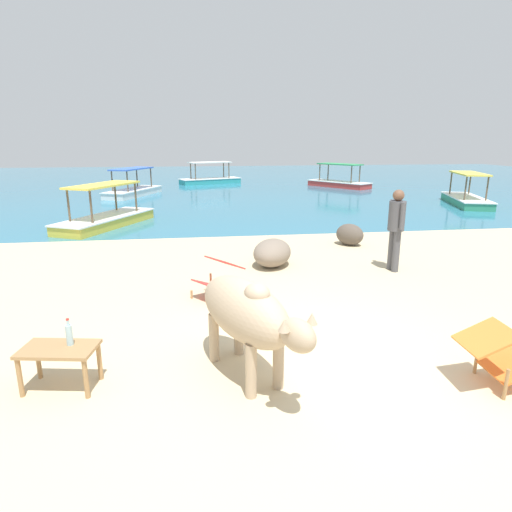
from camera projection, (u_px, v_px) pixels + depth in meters
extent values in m
cube|color=#CCB78E|center=(311.00, 363.00, 5.13)|extent=(18.00, 14.00, 0.04)
cube|color=teal|center=(217.00, 184.00, 26.18)|extent=(60.00, 36.00, 0.03)
cylinder|color=tan|center=(278.00, 363.00, 4.52)|extent=(0.12, 0.12, 0.59)
cylinder|color=tan|center=(251.00, 371.00, 4.36)|extent=(0.12, 0.12, 0.59)
cylinder|color=tan|center=(239.00, 331.00, 5.26)|extent=(0.12, 0.12, 0.59)
cylinder|color=tan|center=(214.00, 337.00, 5.10)|extent=(0.12, 0.12, 0.59)
ellipsoid|color=tan|center=(244.00, 310.00, 4.69)|extent=(1.17, 1.71, 0.64)
ellipsoid|color=tan|center=(298.00, 335.00, 3.83)|extent=(0.40, 0.49, 0.30)
cone|color=tan|center=(312.00, 318.00, 3.87)|extent=(0.14, 0.14, 0.11)
cone|color=tan|center=(284.00, 325.00, 3.72)|extent=(0.14, 0.14, 0.11)
ellipsoid|color=tan|center=(257.00, 294.00, 4.38)|extent=(0.35, 0.38, 0.21)
cube|color=#A37A4C|center=(58.00, 349.00, 4.49)|extent=(0.82, 0.56, 0.04)
cylinder|color=#A37A4C|center=(100.00, 361.00, 4.71)|extent=(0.05, 0.05, 0.43)
cylinder|color=#A37A4C|center=(86.00, 379.00, 4.36)|extent=(0.05, 0.05, 0.43)
cylinder|color=#A37A4C|center=(38.00, 360.00, 4.73)|extent=(0.05, 0.05, 0.43)
cylinder|color=#A37A4C|center=(20.00, 378.00, 4.38)|extent=(0.05, 0.05, 0.43)
cylinder|color=#A3C6D1|center=(69.00, 335.00, 4.51)|extent=(0.07, 0.07, 0.22)
cylinder|color=#A3C6D1|center=(68.00, 323.00, 4.48)|extent=(0.03, 0.03, 0.06)
cylinder|color=red|center=(67.00, 319.00, 4.47)|extent=(0.03, 0.03, 0.02)
cylinder|color=#A37A4C|center=(510.00, 366.00, 4.90)|extent=(0.04, 0.04, 0.14)
cylinder|color=#A37A4C|center=(476.00, 359.00, 4.84)|extent=(0.04, 0.04, 0.34)
cylinder|color=#A37A4C|center=(506.00, 385.00, 4.34)|extent=(0.04, 0.04, 0.34)
cube|color=orange|center=(510.00, 365.00, 4.59)|extent=(0.46, 0.54, 0.21)
cube|color=orange|center=(486.00, 337.00, 4.48)|extent=(0.49, 0.54, 0.23)
cylinder|color=#A37A4C|center=(212.00, 302.00, 6.81)|extent=(0.04, 0.04, 0.14)
cylinder|color=#A37A4C|center=(192.00, 294.00, 7.16)|extent=(0.04, 0.04, 0.14)
cylinder|color=#A37A4C|center=(231.00, 290.00, 7.06)|extent=(0.04, 0.04, 0.34)
cylinder|color=#A37A4C|center=(211.00, 283.00, 7.42)|extent=(0.04, 0.04, 0.34)
cube|color=red|center=(211.00, 285.00, 7.08)|extent=(0.66, 0.68, 0.21)
cube|color=red|center=(225.00, 263.00, 7.21)|extent=(0.68, 0.69, 0.23)
cylinder|color=#4C4C51|center=(396.00, 252.00, 8.54)|extent=(0.14, 0.14, 0.82)
cylinder|color=#4C4C51|center=(392.00, 249.00, 8.71)|extent=(0.14, 0.14, 0.82)
cylinder|color=#4C4C51|center=(397.00, 216.00, 8.44)|extent=(0.32, 0.32, 0.58)
cylinder|color=#4C4C51|center=(402.00, 216.00, 8.24)|extent=(0.09, 0.09, 0.52)
cylinder|color=#4C4C51|center=(392.00, 213.00, 8.64)|extent=(0.09, 0.09, 0.52)
sphere|color=brown|center=(399.00, 195.00, 8.34)|extent=(0.22, 0.22, 0.22)
ellipsoid|color=gray|center=(272.00, 253.00, 8.96)|extent=(1.12, 1.29, 0.56)
ellipsoid|color=brown|center=(350.00, 235.00, 10.76)|extent=(0.84, 0.87, 0.53)
cube|color=gold|center=(106.00, 222.00, 13.25)|extent=(2.59, 3.71, 0.28)
cube|color=white|center=(106.00, 217.00, 13.21)|extent=(2.67, 3.80, 0.04)
cylinder|color=brown|center=(91.00, 208.00, 11.98)|extent=(0.06, 0.06, 0.95)
cylinder|color=brown|center=(69.00, 206.00, 12.22)|extent=(0.06, 0.06, 0.95)
cylinder|color=brown|center=(136.00, 198.00, 13.96)|extent=(0.06, 0.06, 0.95)
cylinder|color=brown|center=(116.00, 197.00, 14.19)|extent=(0.06, 0.06, 0.95)
cube|color=#EFD14C|center=(103.00, 185.00, 12.96)|extent=(1.96, 2.67, 0.06)
cube|color=white|center=(133.00, 193.00, 20.48)|extent=(2.41, 3.74, 0.28)
cube|color=white|center=(133.00, 189.00, 20.44)|extent=(2.49, 3.83, 0.04)
cylinder|color=brown|center=(127.00, 182.00, 19.21)|extent=(0.06, 0.06, 0.95)
cylinder|color=brown|center=(112.00, 182.00, 19.41)|extent=(0.06, 0.06, 0.95)
cylinder|color=brown|center=(151.00, 178.00, 21.23)|extent=(0.06, 0.06, 0.95)
cylinder|color=brown|center=(137.00, 178.00, 21.42)|extent=(0.06, 0.06, 0.95)
cube|color=#3D66C6|center=(132.00, 169.00, 20.19)|extent=(1.84, 2.69, 0.06)
cube|color=#C63833|center=(339.00, 185.00, 24.27)|extent=(2.96, 3.58, 0.28)
cube|color=white|center=(339.00, 182.00, 24.23)|extent=(3.05, 3.67, 0.04)
cylinder|color=brown|center=(360.00, 174.00, 23.60)|extent=(0.06, 0.06, 0.95)
cylinder|color=brown|center=(351.00, 175.00, 23.09)|extent=(0.06, 0.06, 0.95)
cylinder|color=brown|center=(328.00, 172.00, 25.12)|extent=(0.06, 0.06, 0.95)
cylinder|color=brown|center=(320.00, 173.00, 24.62)|extent=(0.06, 0.06, 0.95)
cube|color=#339356|center=(340.00, 164.00, 23.98)|extent=(2.21, 2.60, 0.06)
cube|color=#338E66|center=(466.00, 201.00, 17.67)|extent=(2.13, 3.76, 0.28)
cube|color=white|center=(466.00, 197.00, 17.63)|extent=(2.21, 3.85, 0.04)
cylinder|color=brown|center=(487.00, 189.00, 16.42)|extent=(0.06, 0.06, 0.95)
cylinder|color=brown|center=(466.00, 189.00, 16.54)|extent=(0.06, 0.06, 0.95)
cylinder|color=brown|center=(470.00, 184.00, 18.48)|extent=(0.06, 0.06, 0.95)
cylinder|color=brown|center=(451.00, 183.00, 18.60)|extent=(0.06, 0.06, 0.95)
cube|color=#EFD14C|center=(469.00, 173.00, 17.38)|extent=(1.65, 2.68, 0.06)
cube|color=teal|center=(210.00, 181.00, 26.20)|extent=(3.76, 2.32, 0.28)
cube|color=white|center=(210.00, 179.00, 26.16)|extent=(3.84, 2.39, 0.04)
cylinder|color=brown|center=(195.00, 172.00, 25.21)|extent=(0.06, 0.06, 0.95)
cylinder|color=brown|center=(191.00, 171.00, 25.86)|extent=(0.06, 0.06, 0.95)
cylinder|color=brown|center=(229.00, 171.00, 26.22)|extent=(0.06, 0.06, 0.95)
cylinder|color=brown|center=(224.00, 170.00, 26.87)|extent=(0.06, 0.06, 0.95)
cube|color=silver|center=(210.00, 162.00, 25.91)|extent=(2.69, 1.77, 0.06)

